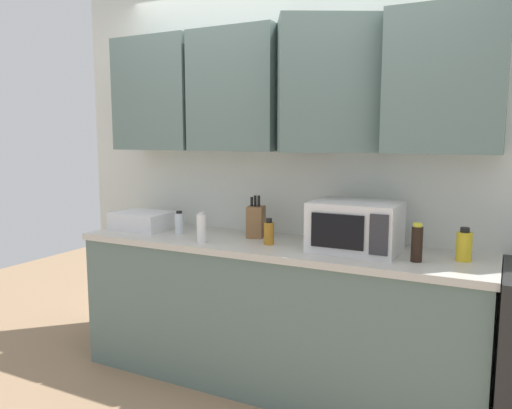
{
  "coord_description": "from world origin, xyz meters",
  "views": [
    {
      "loc": [
        1.25,
        -2.98,
        1.54
      ],
      "look_at": [
        -0.14,
        -0.25,
        1.12
      ],
      "focal_mm": 34.97,
      "sensor_mm": 36.0,
      "label": 1
    }
  ],
  "objects_px": {
    "bottle_amber_vinegar": "(269,233)",
    "bottle_soy_dark": "(417,243)",
    "bottle_yellow_mustard": "(464,246)",
    "bottle_clear_tall": "(179,223)",
    "knife_block": "(256,221)",
    "dish_rack": "(143,221)",
    "microwave": "(355,227)",
    "bottle_white_jar": "(202,228)"
  },
  "relations": [
    {
      "from": "bottle_white_jar",
      "to": "bottle_clear_tall",
      "type": "xyz_separation_m",
      "value": [
        -0.28,
        0.17,
        -0.02
      ]
    },
    {
      "from": "microwave",
      "to": "bottle_white_jar",
      "type": "bearing_deg",
      "value": -167.86
    },
    {
      "from": "dish_rack",
      "to": "bottle_amber_vinegar",
      "type": "height_order",
      "value": "bottle_amber_vinegar"
    },
    {
      "from": "knife_block",
      "to": "bottle_amber_vinegar",
      "type": "distance_m",
      "value": 0.24
    },
    {
      "from": "knife_block",
      "to": "bottle_amber_vinegar",
      "type": "bearing_deg",
      "value": -43.28
    },
    {
      "from": "bottle_white_jar",
      "to": "knife_block",
      "type": "bearing_deg",
      "value": 52.69
    },
    {
      "from": "microwave",
      "to": "bottle_white_jar",
      "type": "relative_size",
      "value": 2.59
    },
    {
      "from": "dish_rack",
      "to": "bottle_white_jar",
      "type": "distance_m",
      "value": 0.63
    },
    {
      "from": "knife_block",
      "to": "bottle_yellow_mustard",
      "type": "distance_m",
      "value": 1.24
    },
    {
      "from": "microwave",
      "to": "bottle_clear_tall",
      "type": "height_order",
      "value": "microwave"
    },
    {
      "from": "bottle_clear_tall",
      "to": "bottle_soy_dark",
      "type": "relative_size",
      "value": 0.76
    },
    {
      "from": "knife_block",
      "to": "bottle_amber_vinegar",
      "type": "relative_size",
      "value": 1.71
    },
    {
      "from": "dish_rack",
      "to": "bottle_clear_tall",
      "type": "height_order",
      "value": "bottle_clear_tall"
    },
    {
      "from": "bottle_amber_vinegar",
      "to": "bottle_soy_dark",
      "type": "relative_size",
      "value": 0.79
    },
    {
      "from": "microwave",
      "to": "knife_block",
      "type": "relative_size",
      "value": 1.77
    },
    {
      "from": "microwave",
      "to": "dish_rack",
      "type": "xyz_separation_m",
      "value": [
        -1.5,
        -0.01,
        -0.08
      ]
    },
    {
      "from": "microwave",
      "to": "bottle_clear_tall",
      "type": "relative_size",
      "value": 3.15
    },
    {
      "from": "bottle_yellow_mustard",
      "to": "bottle_soy_dark",
      "type": "xyz_separation_m",
      "value": [
        -0.22,
        -0.13,
        0.02
      ]
    },
    {
      "from": "bottle_soy_dark",
      "to": "bottle_amber_vinegar",
      "type": "bearing_deg",
      "value": 178.17
    },
    {
      "from": "dish_rack",
      "to": "bottle_clear_tall",
      "type": "distance_m",
      "value": 0.32
    },
    {
      "from": "bottle_yellow_mustard",
      "to": "bottle_clear_tall",
      "type": "distance_m",
      "value": 1.75
    },
    {
      "from": "bottle_white_jar",
      "to": "microwave",
      "type": "bearing_deg",
      "value": 12.14
    },
    {
      "from": "knife_block",
      "to": "bottle_amber_vinegar",
      "type": "height_order",
      "value": "knife_block"
    },
    {
      "from": "dish_rack",
      "to": "bottle_clear_tall",
      "type": "relative_size",
      "value": 2.49
    },
    {
      "from": "bottle_white_jar",
      "to": "dish_rack",
      "type": "bearing_deg",
      "value": 163.17
    },
    {
      "from": "bottle_white_jar",
      "to": "bottle_amber_vinegar",
      "type": "xyz_separation_m",
      "value": [
        0.39,
        0.13,
        -0.02
      ]
    },
    {
      "from": "bottle_soy_dark",
      "to": "bottle_yellow_mustard",
      "type": "bearing_deg",
      "value": 30.53
    },
    {
      "from": "dish_rack",
      "to": "bottle_clear_tall",
      "type": "bearing_deg",
      "value": -3.2
    },
    {
      "from": "bottle_clear_tall",
      "to": "bottle_amber_vinegar",
      "type": "bearing_deg",
      "value": -2.9
    },
    {
      "from": "dish_rack",
      "to": "bottle_soy_dark",
      "type": "height_order",
      "value": "bottle_soy_dark"
    },
    {
      "from": "bottle_amber_vinegar",
      "to": "microwave",
      "type": "bearing_deg",
      "value": 7.03
    },
    {
      "from": "bottle_amber_vinegar",
      "to": "knife_block",
      "type": "bearing_deg",
      "value": 136.72
    },
    {
      "from": "knife_block",
      "to": "bottle_soy_dark",
      "type": "xyz_separation_m",
      "value": [
        1.02,
        -0.19,
        -0.01
      ]
    },
    {
      "from": "dish_rack",
      "to": "knife_block",
      "type": "bearing_deg",
      "value": 7.46
    },
    {
      "from": "bottle_clear_tall",
      "to": "bottle_amber_vinegar",
      "type": "relative_size",
      "value": 0.96
    },
    {
      "from": "microwave",
      "to": "knife_block",
      "type": "height_order",
      "value": "microwave"
    },
    {
      "from": "knife_block",
      "to": "bottle_white_jar",
      "type": "xyz_separation_m",
      "value": [
        -0.22,
        -0.29,
        -0.02
      ]
    },
    {
      "from": "microwave",
      "to": "bottle_amber_vinegar",
      "type": "height_order",
      "value": "microwave"
    },
    {
      "from": "dish_rack",
      "to": "bottle_yellow_mustard",
      "type": "height_order",
      "value": "bottle_yellow_mustard"
    },
    {
      "from": "microwave",
      "to": "bottle_clear_tall",
      "type": "xyz_separation_m",
      "value": [
        -1.18,
        -0.03,
        -0.07
      ]
    },
    {
      "from": "bottle_clear_tall",
      "to": "bottle_white_jar",
      "type": "bearing_deg",
      "value": -30.16
    },
    {
      "from": "microwave",
      "to": "bottle_yellow_mustard",
      "type": "height_order",
      "value": "microwave"
    }
  ]
}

